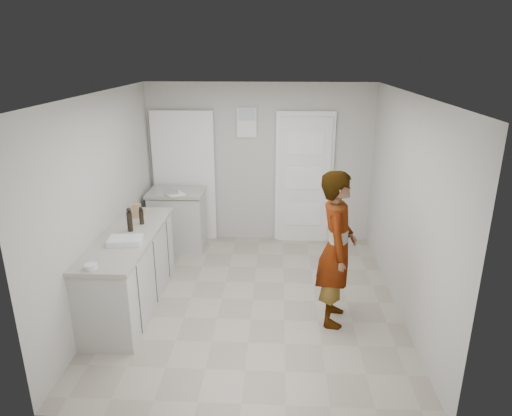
# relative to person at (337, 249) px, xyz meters

# --- Properties ---
(ground) EXTENTS (4.00, 4.00, 0.00)m
(ground) POSITION_rel_person_xyz_m (-0.94, 0.38, -0.88)
(ground) COLOR gray
(ground) RESTS_ON ground
(room_shell) EXTENTS (4.00, 4.00, 4.00)m
(room_shell) POSITION_rel_person_xyz_m (-1.12, 2.33, 0.14)
(room_shell) COLOR beige
(room_shell) RESTS_ON ground
(main_counter) EXTENTS (0.64, 1.96, 0.93)m
(main_counter) POSITION_rel_person_xyz_m (-2.39, 0.18, -0.46)
(main_counter) COLOR silver
(main_counter) RESTS_ON ground
(side_counter) EXTENTS (0.84, 0.61, 0.93)m
(side_counter) POSITION_rel_person_xyz_m (-2.19, 1.93, -0.45)
(side_counter) COLOR silver
(side_counter) RESTS_ON ground
(person) EXTENTS (0.50, 0.69, 1.76)m
(person) POSITION_rel_person_xyz_m (0.00, 0.00, 0.00)
(person) COLOR silver
(person) RESTS_ON ground
(cake_mix_box) EXTENTS (0.12, 0.07, 0.19)m
(cake_mix_box) POSITION_rel_person_xyz_m (-2.44, 0.75, 0.14)
(cake_mix_box) COLOR #9E7B4F
(cake_mix_box) RESTS_ON main_counter
(spice_jar) EXTENTS (0.05, 0.05, 0.08)m
(spice_jar) POSITION_rel_person_xyz_m (-2.38, 0.88, 0.08)
(spice_jar) COLOR tan
(spice_jar) RESTS_ON main_counter
(oil_cruet_a) EXTENTS (0.06, 0.06, 0.22)m
(oil_cruet_a) POSITION_rel_person_xyz_m (-2.31, 0.53, 0.15)
(oil_cruet_a) COLOR black
(oil_cruet_a) RESTS_ON main_counter
(oil_cruet_b) EXTENTS (0.06, 0.06, 0.29)m
(oil_cruet_b) POSITION_rel_person_xyz_m (-2.38, 0.30, 0.18)
(oil_cruet_b) COLOR black
(oil_cruet_b) RESTS_ON main_counter
(baking_dish) EXTENTS (0.38, 0.29, 0.06)m
(baking_dish) POSITION_rel_person_xyz_m (-2.33, -0.06, 0.07)
(baking_dish) COLOR silver
(baking_dish) RESTS_ON main_counter
(egg_bowl) EXTENTS (0.13, 0.13, 0.05)m
(egg_bowl) POSITION_rel_person_xyz_m (-2.46, -0.69, 0.07)
(egg_bowl) COLOR silver
(egg_bowl) RESTS_ON main_counter
(papers) EXTENTS (0.36, 0.38, 0.01)m
(papers) POSITION_rel_person_xyz_m (-2.18, 1.79, 0.05)
(papers) COLOR white
(papers) RESTS_ON side_counter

